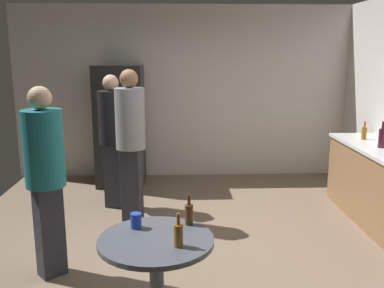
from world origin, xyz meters
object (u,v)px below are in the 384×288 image
wine_bottle_on_counter (382,138)px  beer_bottle_amber (178,234)px  beer_bottle_brown (189,214)px  refrigerator (120,126)px  foreground_table (156,252)px  person_in_black_shirt (113,131)px  person_in_teal_shirt (45,168)px  beer_bottle_on_counter (364,133)px  person_in_gray_shirt (131,134)px  plastic_cup_blue (136,221)px

wine_bottle_on_counter → beer_bottle_amber: wine_bottle_on_counter is taller
wine_bottle_on_counter → beer_bottle_amber: (-2.36, -2.12, -0.20)m
wine_bottle_on_counter → beer_bottle_brown: wine_bottle_on_counter is taller
refrigerator → foreground_table: bearing=-79.0°
beer_bottle_brown → person_in_black_shirt: person_in_black_shirt is taller
person_in_teal_shirt → beer_bottle_brown: bearing=22.2°
beer_bottle_on_counter → beer_bottle_amber: bearing=-132.2°
person_in_gray_shirt → person_in_teal_shirt: bearing=-13.0°
person_in_teal_shirt → person_in_black_shirt: 1.76m
refrigerator → beer_bottle_brown: 3.52m
beer_bottle_brown → refrigerator: bearing=105.4°
beer_bottle_brown → person_in_black_shirt: size_ratio=0.13×
beer_bottle_amber → person_in_teal_shirt: 1.53m
beer_bottle_amber → person_in_black_shirt: bearing=106.6°
beer_bottle_on_counter → person_in_black_shirt: 3.18m
plastic_cup_blue → person_in_teal_shirt: 1.11m
plastic_cup_blue → person_in_teal_shirt: (-0.84, 0.69, 0.21)m
wine_bottle_on_counter → person_in_gray_shirt: bearing=177.4°
beer_bottle_brown → beer_bottle_on_counter: bearing=44.5°
plastic_cup_blue → wine_bottle_on_counter: bearing=34.2°
plastic_cup_blue → person_in_black_shirt: (-0.51, 2.42, 0.21)m
refrigerator → beer_bottle_amber: refrigerator is taller
foreground_table → person_in_teal_shirt: size_ratio=0.47×
plastic_cup_blue → person_in_black_shirt: person_in_black_shirt is taller
beer_bottle_on_counter → beer_bottle_brown: 3.20m
beer_bottle_on_counter → beer_bottle_brown: beer_bottle_on_counter is taller
plastic_cup_blue → person_in_gray_shirt: person_in_gray_shirt is taller
person_in_gray_shirt → person_in_black_shirt: size_ratio=1.05×
person_in_black_shirt → person_in_gray_shirt: bearing=45.3°
beer_bottle_brown → person_in_gray_shirt: person_in_gray_shirt is taller
foreground_table → person_in_gray_shirt: size_ratio=0.45×
beer_bottle_on_counter → plastic_cup_blue: beer_bottle_on_counter is taller
wine_bottle_on_counter → beer_bottle_brown: 2.88m
foreground_table → plastic_cup_blue: 0.29m
beer_bottle_on_counter → person_in_teal_shirt: (-3.51, -1.60, 0.02)m
person_in_black_shirt → beer_bottle_on_counter: bearing=102.8°
refrigerator → person_in_teal_shirt: refrigerator is taller
plastic_cup_blue → person_in_teal_shirt: person_in_teal_shirt is taller
person_in_gray_shirt → person_in_teal_shirt: 1.39m
beer_bottle_brown → foreground_table: bearing=-135.0°
wine_bottle_on_counter → beer_bottle_on_counter: 0.48m
foreground_table → plastic_cup_blue: plastic_cup_blue is taller
plastic_cup_blue → beer_bottle_amber: bearing=-45.6°
wine_bottle_on_counter → beer_bottle_amber: bearing=-138.0°
beer_bottle_amber → person_in_gray_shirt: person_in_gray_shirt is taller
wine_bottle_on_counter → foreground_table: size_ratio=0.39×
beer_bottle_brown → person_in_teal_shirt: 1.39m
person_in_teal_shirt → beer_bottle_amber: bearing=8.6°
refrigerator → person_in_gray_shirt: (0.32, -1.51, 0.16)m
beer_bottle_amber → person_in_teal_shirt: size_ratio=0.13×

